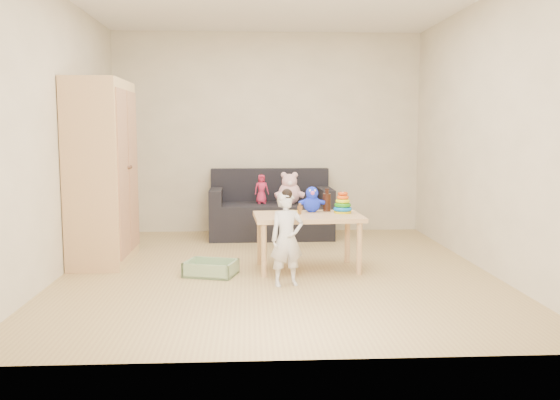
{
  "coord_description": "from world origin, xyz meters",
  "views": [
    {
      "loc": [
        -0.27,
        -5.57,
        1.34
      ],
      "look_at": [
        0.05,
        0.25,
        0.65
      ],
      "focal_mm": 38.0,
      "sensor_mm": 36.0,
      "label": 1
    }
  ],
  "objects": [
    {
      "name": "room",
      "position": [
        0.0,
        0.0,
        1.3
      ],
      "size": [
        4.5,
        4.5,
        4.5
      ],
      "color": "tan",
      "rests_on": "ground"
    },
    {
      "name": "yellow_book",
      "position": [
        0.16,
        0.17,
        0.54
      ],
      "size": [
        0.21,
        0.21,
        0.01
      ],
      "primitive_type": "cube",
      "rotation": [
        0.0,
        0.0,
        -0.18
      ],
      "color": "yellow",
      "rests_on": "play_table"
    },
    {
      "name": "blue_plush",
      "position": [
        0.36,
        0.2,
        0.66
      ],
      "size": [
        0.26,
        0.24,
        0.26
      ],
      "primitive_type": null,
      "rotation": [
        0.0,
        0.0,
        0.39
      ],
      "color": "#1C33FF",
      "rests_on": "play_table"
    },
    {
      "name": "wooden_figure",
      "position": [
        0.23,
        0.02,
        0.59
      ],
      "size": [
        0.05,
        0.05,
        0.11
      ],
      "primitive_type": null,
      "rotation": [
        0.0,
        0.0,
        0.24
      ],
      "color": "brown",
      "rests_on": "play_table"
    },
    {
      "name": "toddler",
      "position": [
        0.06,
        -0.57,
        0.4
      ],
      "size": [
        0.34,
        0.27,
        0.8
      ],
      "primitive_type": "imported",
      "rotation": [
        0.0,
        0.0,
        0.26
      ],
      "color": "silver",
      "rests_on": "ground"
    },
    {
      "name": "wardrobe",
      "position": [
        -1.74,
        0.47,
        0.92
      ],
      "size": [
        0.51,
        1.02,
        1.83
      ],
      "primitive_type": "cube",
      "color": "#D8B476",
      "rests_on": "ground"
    },
    {
      "name": "brown_bottle",
      "position": [
        0.52,
        0.25,
        0.63
      ],
      "size": [
        0.08,
        0.08,
        0.23
      ],
      "color": "black",
      "rests_on": "play_table"
    },
    {
      "name": "sofa",
      "position": [
        0.02,
        1.79,
        0.21
      ],
      "size": [
        1.53,
        0.78,
        0.43
      ],
      "primitive_type": "cube",
      "rotation": [
        0.0,
        0.0,
        0.01
      ],
      "color": "black",
      "rests_on": "ground"
    },
    {
      "name": "doll",
      "position": [
        -0.1,
        1.77,
        0.61
      ],
      "size": [
        0.2,
        0.16,
        0.36
      ],
      "primitive_type": "imported",
      "rotation": [
        0.0,
        0.0,
        0.23
      ],
      "color": "#C8254B",
      "rests_on": "sofa"
    },
    {
      "name": "pink_bear",
      "position": [
        0.25,
        1.71,
        0.59
      ],
      "size": [
        0.35,
        0.32,
        0.33
      ],
      "primitive_type": null,
      "rotation": [
        0.0,
        0.0,
        0.29
      ],
      "color": "#FFBBC8",
      "rests_on": "sofa"
    },
    {
      "name": "storage_bin",
      "position": [
        -0.62,
        -0.17,
        0.07
      ],
      "size": [
        0.53,
        0.45,
        0.14
      ],
      "primitive_type": null,
      "rotation": [
        0.0,
        0.0,
        -0.29
      ],
      "color": "#87A578",
      "rests_on": "ground"
    },
    {
      "name": "play_table",
      "position": [
        0.3,
        0.01,
        0.27
      ],
      "size": [
        1.05,
        0.69,
        0.54
      ],
      "primitive_type": "cube",
      "rotation": [
        0.0,
        0.0,
        0.05
      ],
      "color": "#E5B37D",
      "rests_on": "ground"
    },
    {
      "name": "ring_stacker",
      "position": [
        0.65,
        0.11,
        0.62
      ],
      "size": [
        0.18,
        0.18,
        0.21
      ],
      "color": "#D1BD0B",
      "rests_on": "play_table"
    }
  ]
}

